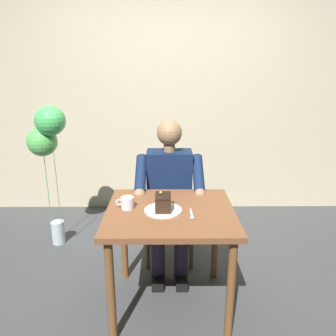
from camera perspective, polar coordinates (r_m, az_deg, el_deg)
ground_plane at (r=2.45m, az=0.37°, el=-22.96°), size 14.00×14.00×0.00m
cafe_rear_panel at (r=3.62m, az=0.05°, el=15.81°), size 6.40×0.12×3.00m
dining_table at (r=2.11m, az=0.40°, el=-10.03°), size 0.82×0.73×0.72m
chair at (r=2.78m, az=0.21°, el=-5.97°), size 0.42×0.42×0.89m
seated_person at (r=2.57m, az=0.25°, el=-4.67°), size 0.53×0.58×1.21m
dessert_plate at (r=2.05m, az=-0.89°, el=-7.54°), size 0.24×0.24×0.01m
cake_slice at (r=2.03m, az=-0.90°, el=-6.14°), size 0.10×0.14×0.12m
coffee_cup at (r=2.09m, az=-7.31°, el=-6.13°), size 0.12×0.08×0.08m
dessert_spoon at (r=1.99m, az=4.24°, el=-8.40°), size 0.03×0.14×0.01m
balloon_display at (r=2.93m, az=-20.76°, el=4.53°), size 0.36×0.31×1.30m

